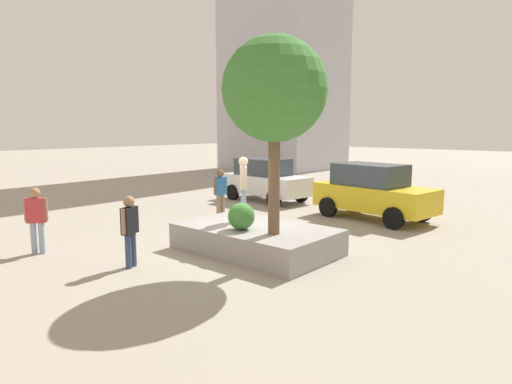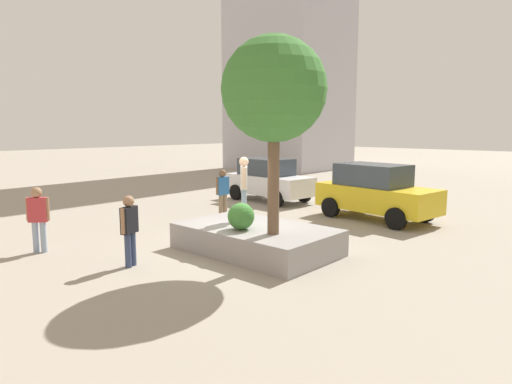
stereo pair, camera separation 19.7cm
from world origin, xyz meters
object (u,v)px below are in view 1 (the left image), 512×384
at_px(taxi_cab, 373,191).
at_px(passerby_with_bag, 130,226).
at_px(skateboard, 244,218).
at_px(police_car, 265,180).
at_px(pedestrian_crossing, 36,216).
at_px(planter_ledge, 256,239).
at_px(bystander_watching, 220,190).
at_px(skateboarder, 243,183).
at_px(plaza_tree, 275,90).

height_order(taxi_cab, passerby_with_bag, taxi_cab).
distance_m(skateboard, police_car, 7.42).
bearing_deg(taxi_cab, pedestrian_crossing, -114.55).
xyz_separation_m(skateboard, police_car, (-4.28, 6.06, 0.22)).
relative_size(planter_ledge, skateboard, 5.45).
height_order(skateboard, bystander_watching, bystander_watching).
distance_m(pedestrian_crossing, passerby_with_bag, 2.92).
bearing_deg(pedestrian_crossing, bystander_watching, 88.74).
distance_m(planter_ledge, bystander_watching, 4.78).
xyz_separation_m(planter_ledge, skateboarder, (-0.78, 0.37, 1.37)).
bearing_deg(planter_ledge, police_car, 128.19).
bearing_deg(pedestrian_crossing, skateboard, 51.45).
relative_size(skateboard, bystander_watching, 0.43).
relative_size(planter_ledge, passerby_with_bag, 2.41).
bearing_deg(pedestrian_crossing, passerby_with_bag, 18.23).
distance_m(plaza_tree, bystander_watching, 6.41).
distance_m(taxi_cab, passerby_with_bag, 8.93).
relative_size(bystander_watching, pedestrian_crossing, 1.01).
xyz_separation_m(planter_ledge, plaza_tree, (0.85, -0.33, 3.71)).
bearing_deg(plaza_tree, planter_ledge, 158.93).
bearing_deg(bystander_watching, police_car, 106.01).
distance_m(skateboarder, passerby_with_bag, 3.38).
xyz_separation_m(skateboarder, police_car, (-4.28, 6.06, -0.76)).
bearing_deg(bystander_watching, passerby_with_bag, -64.33).
bearing_deg(plaza_tree, skateboard, 156.79).
bearing_deg(police_car, pedestrian_crossing, -84.65).
bearing_deg(skateboarder, plaza_tree, -23.21).
bearing_deg(skateboarder, police_car, 125.22).
bearing_deg(plaza_tree, police_car, 131.16).
height_order(pedestrian_crossing, passerby_with_bag, pedestrian_crossing).
relative_size(skateboard, skateboarder, 0.44).
xyz_separation_m(planter_ledge, bystander_watching, (-3.96, 2.60, 0.66)).
bearing_deg(bystander_watching, plaza_tree, -31.35).
relative_size(skateboard, passerby_with_bag, 0.44).
xyz_separation_m(planter_ledge, pedestrian_crossing, (-4.10, -3.80, 0.65)).
xyz_separation_m(skateboard, pedestrian_crossing, (-3.32, -4.17, 0.26)).
xyz_separation_m(skateboarder, pedestrian_crossing, (-3.32, -4.17, -0.73)).
xyz_separation_m(skateboarder, bystander_watching, (-3.18, 2.23, -0.72)).
xyz_separation_m(taxi_cab, pedestrian_crossing, (-4.43, -9.69, -0.00)).
bearing_deg(taxi_cab, police_car, 174.32).
bearing_deg(bystander_watching, pedestrian_crossing, -91.26).
bearing_deg(planter_ledge, passerby_with_bag, -114.67).
relative_size(police_car, pedestrian_crossing, 2.43).
bearing_deg(passerby_with_bag, bystander_watching, 115.67).
distance_m(police_car, taxi_cab, 5.41).
relative_size(skateboarder, taxi_cab, 0.38).
bearing_deg(taxi_cab, passerby_with_bag, -100.65).
distance_m(bystander_watching, passerby_with_bag, 6.08).
bearing_deg(planter_ledge, skateboard, 154.54).
height_order(skateboard, taxi_cab, taxi_cab).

